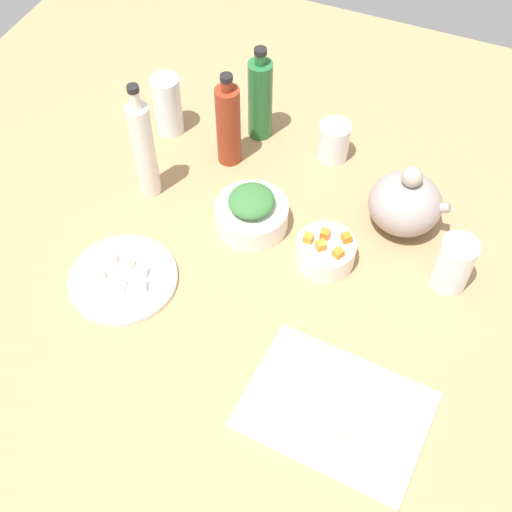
# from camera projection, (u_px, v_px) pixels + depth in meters

# --- Properties ---
(tabletop) EXTENTS (1.90, 1.90, 0.03)m
(tabletop) POSITION_uv_depth(u_px,v_px,m) (256.00, 275.00, 1.38)
(tabletop) COLOR #A27D53
(tabletop) RESTS_ON ground
(cutting_board) EXTENTS (0.33, 0.25, 0.01)m
(cutting_board) POSITION_uv_depth(u_px,v_px,m) (335.00, 410.00, 1.18)
(cutting_board) COLOR silver
(cutting_board) RESTS_ON tabletop
(plate_tofu) EXTENTS (0.22, 0.22, 0.01)m
(plate_tofu) POSITION_uv_depth(u_px,v_px,m) (123.00, 279.00, 1.35)
(plate_tofu) COLOR white
(plate_tofu) RESTS_ON tabletop
(bowl_greens) EXTENTS (0.15, 0.15, 0.06)m
(bowl_greens) POSITION_uv_depth(u_px,v_px,m) (252.00, 216.00, 1.42)
(bowl_greens) COLOR white
(bowl_greens) RESTS_ON tabletop
(bowl_carrots) EXTENTS (0.12, 0.12, 0.05)m
(bowl_carrots) POSITION_uv_depth(u_px,v_px,m) (325.00, 252.00, 1.37)
(bowl_carrots) COLOR white
(bowl_carrots) RESTS_ON tabletop
(teapot) EXTENTS (0.17, 0.15, 0.16)m
(teapot) POSITION_uv_depth(u_px,v_px,m) (405.00, 203.00, 1.40)
(teapot) COLOR #9E8E89
(teapot) RESTS_ON tabletop
(bottle_0) EXTENTS (0.05, 0.05, 0.24)m
(bottle_0) POSITION_uv_depth(u_px,v_px,m) (228.00, 124.00, 1.48)
(bottle_0) COLOR maroon
(bottle_0) RESTS_ON tabletop
(bottle_1) EXTENTS (0.05, 0.05, 0.29)m
(bottle_1) POSITION_uv_depth(u_px,v_px,m) (144.00, 149.00, 1.41)
(bottle_1) COLOR silver
(bottle_1) RESTS_ON tabletop
(bottle_2) EXTENTS (0.06, 0.06, 0.24)m
(bottle_2) POSITION_uv_depth(u_px,v_px,m) (260.00, 98.00, 1.53)
(bottle_2) COLOR #256632
(bottle_2) RESTS_ON tabletop
(drinking_glass_0) EXTENTS (0.07, 0.07, 0.12)m
(drinking_glass_0) POSITION_uv_depth(u_px,v_px,m) (454.00, 264.00, 1.30)
(drinking_glass_0) COLOR white
(drinking_glass_0) RESTS_ON tabletop
(drinking_glass_1) EXTENTS (0.07, 0.07, 0.09)m
(drinking_glass_1) POSITION_uv_depth(u_px,v_px,m) (334.00, 141.00, 1.53)
(drinking_glass_1) COLOR white
(drinking_glass_1) RESTS_ON tabletop
(drinking_glass_2) EXTENTS (0.07, 0.07, 0.15)m
(drinking_glass_2) POSITION_uv_depth(u_px,v_px,m) (168.00, 105.00, 1.57)
(drinking_glass_2) COLOR white
(drinking_glass_2) RESTS_ON tabletop
(carrot_cube_0) EXTENTS (0.03, 0.03, 0.02)m
(carrot_cube_0) POSITION_uv_depth(u_px,v_px,m) (347.00, 238.00, 1.34)
(carrot_cube_0) COLOR orange
(carrot_cube_0) RESTS_ON bowl_carrots
(carrot_cube_1) EXTENTS (0.02, 0.02, 0.02)m
(carrot_cube_1) POSITION_uv_depth(u_px,v_px,m) (338.00, 253.00, 1.32)
(carrot_cube_1) COLOR orange
(carrot_cube_1) RESTS_ON bowl_carrots
(carrot_cube_2) EXTENTS (0.02, 0.02, 0.02)m
(carrot_cube_2) POSITION_uv_depth(u_px,v_px,m) (325.00, 234.00, 1.35)
(carrot_cube_2) COLOR orange
(carrot_cube_2) RESTS_ON bowl_carrots
(carrot_cube_3) EXTENTS (0.02, 0.02, 0.02)m
(carrot_cube_3) POSITION_uv_depth(u_px,v_px,m) (308.00, 238.00, 1.34)
(carrot_cube_3) COLOR orange
(carrot_cube_3) RESTS_ON bowl_carrots
(carrot_cube_4) EXTENTS (0.03, 0.03, 0.02)m
(carrot_cube_4) POSITION_uv_depth(u_px,v_px,m) (321.00, 245.00, 1.33)
(carrot_cube_4) COLOR orange
(carrot_cube_4) RESTS_ON bowl_carrots
(chopped_greens_mound) EXTENTS (0.11, 0.11, 0.04)m
(chopped_greens_mound) POSITION_uv_depth(u_px,v_px,m) (251.00, 201.00, 1.38)
(chopped_greens_mound) COLOR #356B34
(chopped_greens_mound) RESTS_ON bowl_greens
(tofu_cube_0) EXTENTS (0.03, 0.03, 0.02)m
(tofu_cube_0) POSITION_uv_depth(u_px,v_px,m) (110.00, 259.00, 1.36)
(tofu_cube_0) COLOR white
(tofu_cube_0) RESTS_ON plate_tofu
(tofu_cube_1) EXTENTS (0.03, 0.03, 0.02)m
(tofu_cube_1) POSITION_uv_depth(u_px,v_px,m) (118.00, 284.00, 1.32)
(tofu_cube_1) COLOR white
(tofu_cube_1) RESTS_ON plate_tofu
(tofu_cube_2) EXTENTS (0.02, 0.02, 0.02)m
(tofu_cube_2) POSITION_uv_depth(u_px,v_px,m) (142.00, 270.00, 1.34)
(tofu_cube_2) COLOR white
(tofu_cube_2) RESTS_ON plate_tofu
(tofu_cube_3) EXTENTS (0.03, 0.03, 0.02)m
(tofu_cube_3) POSITION_uv_depth(u_px,v_px,m) (98.00, 275.00, 1.34)
(tofu_cube_3) COLOR silver
(tofu_cube_3) RESTS_ON plate_tofu
(tofu_cube_4) EXTENTS (0.03, 0.03, 0.02)m
(tofu_cube_4) POSITION_uv_depth(u_px,v_px,m) (141.00, 285.00, 1.32)
(tofu_cube_4) COLOR white
(tofu_cube_4) RESTS_ON plate_tofu
(tofu_cube_5) EXTENTS (0.02, 0.02, 0.02)m
(tofu_cube_5) POSITION_uv_depth(u_px,v_px,m) (127.00, 263.00, 1.35)
(tofu_cube_5) COLOR #F2F5CC
(tofu_cube_5) RESTS_ON plate_tofu
(dumpling_0) EXTENTS (0.07, 0.07, 0.03)m
(dumpling_0) POSITION_uv_depth(u_px,v_px,m) (284.00, 409.00, 1.16)
(dumpling_0) COLOR beige
(dumpling_0) RESTS_ON cutting_board
(dumpling_1) EXTENTS (0.07, 0.07, 0.03)m
(dumpling_1) POSITION_uv_depth(u_px,v_px,m) (312.00, 362.00, 1.22)
(dumpling_1) COLOR beige
(dumpling_1) RESTS_ON cutting_board
(dumpling_2) EXTENTS (0.05, 0.06, 0.03)m
(dumpling_2) POSITION_uv_depth(u_px,v_px,m) (339.00, 440.00, 1.13)
(dumpling_2) COLOR beige
(dumpling_2) RESTS_ON cutting_board
(dumpling_3) EXTENTS (0.05, 0.04, 0.03)m
(dumpling_3) POSITION_uv_depth(u_px,v_px,m) (352.00, 402.00, 1.17)
(dumpling_3) COLOR beige
(dumpling_3) RESTS_ON cutting_board
(dumpling_4) EXTENTS (0.07, 0.07, 0.03)m
(dumpling_4) POSITION_uv_depth(u_px,v_px,m) (370.00, 431.00, 1.14)
(dumpling_4) COLOR #EFE5C0
(dumpling_4) RESTS_ON cutting_board
(dumpling_5) EXTENTS (0.06, 0.06, 0.02)m
(dumpling_5) POSITION_uv_depth(u_px,v_px,m) (383.00, 404.00, 1.17)
(dumpling_5) COLOR beige
(dumpling_5) RESTS_ON cutting_board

